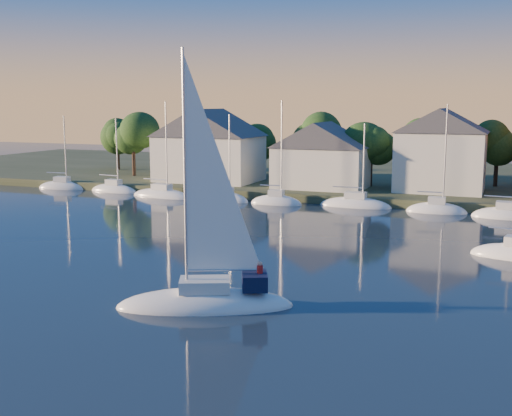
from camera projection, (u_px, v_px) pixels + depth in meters
The scene contains 9 objects.
ground at pixel (73, 391), 25.71m from camera, with size 260.00×260.00×0.00m, color black.
shoreline_land at pixel (395, 181), 94.45m from camera, with size 160.00×50.00×2.00m, color #2D3820.
wooden_dock at pixel (360, 204), 73.37m from camera, with size 120.00×3.00×1.00m, color brown.
clubhouse_west at pixel (209, 144), 85.95m from camera, with size 13.65×9.45×9.64m.
clubhouse_centre at pixel (322, 154), 79.31m from camera, with size 11.55×8.40×8.08m.
clubhouse_east at pixel (441, 149), 75.89m from camera, with size 10.50×8.40×9.80m.
tree_line at pixel (396, 137), 81.56m from camera, with size 93.40×5.40×8.90m.
moored_fleet at pixel (253, 201), 74.99m from camera, with size 63.50×2.40×12.05m.
hero_sailboat at pixel (208, 296), 36.11m from camera, with size 10.46×7.05×15.41m.
Camera 1 is at (15.78, -19.74, 11.40)m, focal length 45.00 mm.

